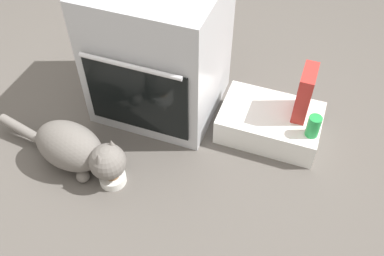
# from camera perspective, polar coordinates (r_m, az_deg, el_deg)

# --- Properties ---
(ground) EXTENTS (8.00, 8.00, 0.00)m
(ground) POSITION_cam_1_polar(r_m,az_deg,el_deg) (2.31, -7.71, -2.27)
(ground) COLOR #56514C
(oven) EXTENTS (0.65, 0.64, 0.77)m
(oven) POSITION_cam_1_polar(r_m,az_deg,el_deg) (2.29, -4.51, 10.56)
(oven) COLOR #B7BABF
(oven) RESTS_ON ground
(pantry_cabinet) EXTENTS (0.53, 0.36, 0.16)m
(pantry_cabinet) POSITION_cam_1_polar(r_m,az_deg,el_deg) (2.34, 10.46, 0.72)
(pantry_cabinet) COLOR white
(pantry_cabinet) RESTS_ON ground
(food_bowl) EXTENTS (0.13, 0.13, 0.08)m
(food_bowl) POSITION_cam_1_polar(r_m,az_deg,el_deg) (2.16, -10.75, -6.57)
(food_bowl) COLOR white
(food_bowl) RESTS_ON ground
(cat) EXTENTS (0.81, 0.29, 0.26)m
(cat) POSITION_cam_1_polar(r_m,az_deg,el_deg) (2.18, -15.37, -2.75)
(cat) COLOR slate
(cat) RESTS_ON ground
(cereal_box) EXTENTS (0.07, 0.18, 0.28)m
(cereal_box) POSITION_cam_1_polar(r_m,az_deg,el_deg) (2.22, 15.00, 4.57)
(cereal_box) COLOR #B72D28
(cereal_box) RESTS_ON pantry_cabinet
(soda_can) EXTENTS (0.07, 0.07, 0.12)m
(soda_can) POSITION_cam_1_polar(r_m,az_deg,el_deg) (2.18, 16.10, 0.23)
(soda_can) COLOR green
(soda_can) RESTS_ON pantry_cabinet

